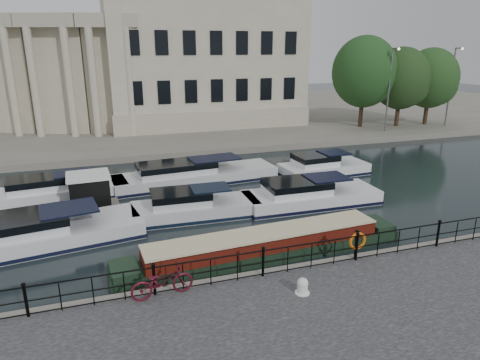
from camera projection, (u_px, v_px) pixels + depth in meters
name	position (u px, v px, depth m)	size (l,w,h in m)	color
ground_plane	(244.00, 262.00, 18.20)	(160.00, 160.00, 0.00)	black
far_bank	(144.00, 117.00, 53.45)	(120.00, 42.00, 0.55)	#6B665B
railing	(263.00, 260.00, 15.80)	(24.14, 0.14, 1.22)	black
civic_building	(135.00, 62.00, 47.23)	(53.55, 31.84, 16.85)	#ADA38C
lamp_posts	(421.00, 87.00, 43.27)	(8.24, 1.55, 8.07)	#59595B
bicycle	(162.00, 281.00, 14.55)	(0.76, 2.17, 1.14)	#4D0D1B
mooring_bollard	(303.00, 286.00, 14.81)	(0.52, 0.52, 0.59)	silver
life_ring_post	(357.00, 241.00, 17.05)	(0.75, 0.20, 1.23)	black
narrowboat	(265.00, 249.00, 18.48)	(13.13, 2.52, 1.48)	black
harbour_hut	(90.00, 195.00, 23.53)	(3.21, 2.73, 2.19)	#6B665B
cabin_cruisers	(187.00, 195.00, 25.21)	(25.23, 11.02, 1.99)	silver
trees	(396.00, 78.00, 44.61)	(13.78, 7.17, 9.32)	black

